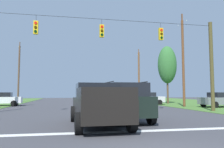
# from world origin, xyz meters

# --- Properties ---
(stop_bar_stripe) EXTENTS (15.72, 0.45, 0.01)m
(stop_bar_stripe) POSITION_xyz_m (0.00, 3.58, 0.00)
(stop_bar_stripe) COLOR white
(stop_bar_stripe) RESTS_ON ground
(lane_dash_0) EXTENTS (2.50, 0.15, 0.01)m
(lane_dash_0) POSITION_xyz_m (0.00, 9.58, 0.00)
(lane_dash_0) COLOR white
(lane_dash_0) RESTS_ON ground
(lane_dash_1) EXTENTS (2.50, 0.15, 0.01)m
(lane_dash_1) POSITION_xyz_m (0.00, 16.99, 0.00)
(lane_dash_1) COLOR white
(lane_dash_1) RESTS_ON ground
(lane_dash_2) EXTENTS (2.50, 0.15, 0.01)m
(lane_dash_2) POSITION_xyz_m (0.00, 24.19, 0.00)
(lane_dash_2) COLOR white
(lane_dash_2) RESTS_ON ground
(lane_dash_3) EXTENTS (2.50, 0.15, 0.01)m
(lane_dash_3) POSITION_xyz_m (0.00, 29.95, 0.00)
(lane_dash_3) COLOR white
(lane_dash_3) RESTS_ON ground
(lane_dash_4) EXTENTS (2.50, 0.15, 0.01)m
(lane_dash_4) POSITION_xyz_m (0.00, 37.47, 0.00)
(lane_dash_4) COLOR white
(lane_dash_4) RESTS_ON ground
(overhead_signal_span) EXTENTS (18.44, 0.31, 7.33)m
(overhead_signal_span) POSITION_xyz_m (0.21, 11.39, 4.06)
(overhead_signal_span) COLOR #4E4524
(overhead_signal_span) RESTS_ON ground
(pickup_truck) EXTENTS (2.40, 5.45, 1.95)m
(pickup_truck) POSITION_xyz_m (-0.88, 5.26, 0.97)
(pickup_truck) COLOR black
(pickup_truck) RESTS_ON ground
(suv_black) EXTENTS (2.39, 4.88, 2.05)m
(suv_black) POSITION_xyz_m (0.62, 6.75, 1.06)
(suv_black) COLOR black
(suv_black) RESTS_ON ground
(distant_car_crossing_white) EXTENTS (4.43, 2.30, 1.52)m
(distant_car_crossing_white) POSITION_xyz_m (-9.54, 22.16, 0.79)
(distant_car_crossing_white) COLOR silver
(distant_car_crossing_white) RESTS_ON ground
(distant_car_oncoming) EXTENTS (4.43, 2.30, 1.52)m
(distant_car_oncoming) POSITION_xyz_m (7.30, 21.72, 0.79)
(distant_car_oncoming) COLOR silver
(distant_car_oncoming) RESTS_ON ground
(distant_car_far_parked) EXTENTS (4.38, 2.18, 1.52)m
(distant_car_far_parked) POSITION_xyz_m (13.06, 15.45, 0.79)
(distant_car_far_parked) COLOR slate
(distant_car_far_parked) RESTS_ON ground
(utility_pole_mid_right) EXTENTS (0.26, 1.92, 10.06)m
(utility_pole_mid_right) POSITION_xyz_m (9.83, 16.99, 4.87)
(utility_pole_mid_right) COLOR brown
(utility_pole_mid_right) RESTS_ON ground
(utility_pole_far_right) EXTENTS (0.32, 1.69, 9.38)m
(utility_pole_far_right) POSITION_xyz_m (10.27, 33.76, 4.52)
(utility_pole_far_right) COLOR brown
(utility_pole_far_right) RESTS_ON ground
(utility_pole_far_left) EXTENTS (0.27, 1.74, 9.62)m
(utility_pole_far_left) POSITION_xyz_m (-9.98, 32.86, 4.68)
(utility_pole_far_left) COLOR brown
(utility_pole_far_left) RESTS_ON ground
(tree_roadside_right) EXTENTS (2.52, 2.52, 7.82)m
(tree_roadside_right) POSITION_xyz_m (10.96, 23.40, 5.25)
(tree_roadside_right) COLOR brown
(tree_roadside_right) RESTS_ON ground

